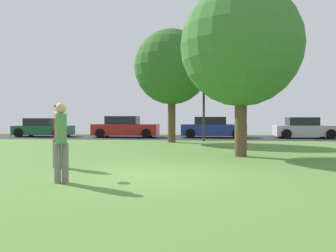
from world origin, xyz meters
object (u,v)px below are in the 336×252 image
object	(u,v)px
street_lamp_post	(204,103)
parked_car_silver	(304,129)
person_thrower	(61,139)
frisbee_disc	(59,107)
maple_tree_far	(172,67)
parked_car_red	(125,128)
parked_car_green	(43,128)
birch_tree_lone	(241,46)
person_catcher	(58,137)
parked_car_blue	(213,128)

from	to	relation	value
street_lamp_post	parked_car_silver	bearing A→B (deg)	28.60
person_thrower	frisbee_disc	distance (m)	1.50
maple_tree_far	parked_car_red	world-z (taller)	maple_tree_far
maple_tree_far	parked_car_green	xyz separation A→B (m)	(-9.89, 4.70, -3.61)
street_lamp_post	birch_tree_lone	bearing A→B (deg)	-80.32
person_catcher	parked_car_blue	size ratio (longest dim) A/B	0.36
maple_tree_far	person_thrower	xyz separation A→B (m)	(-1.20, -12.38, -3.28)
maple_tree_far	street_lamp_post	world-z (taller)	maple_tree_far
frisbee_disc	person_thrower	bearing A→B (deg)	-64.90
parked_car_red	parked_car_blue	xyz separation A→B (m)	(6.15, 0.26, -0.02)
person_thrower	parked_car_green	bearing A→B (deg)	1.88
maple_tree_far	parked_car_blue	distance (m)	6.47
birch_tree_lone	parked_car_green	size ratio (longest dim) A/B	1.51
person_catcher	frisbee_disc	world-z (taller)	frisbee_disc
maple_tree_far	parked_car_blue	xyz separation A→B (m)	(2.41, 4.84, -3.56)
person_thrower	parked_car_silver	bearing A→B (deg)	-54.70
parked_car_red	parked_car_silver	distance (m)	12.30
birch_tree_lone	frisbee_disc	xyz separation A→B (m)	(-4.90, -4.39, -2.29)
parked_car_green	parked_car_blue	distance (m)	12.30
person_catcher	street_lamp_post	size ratio (longest dim) A/B	0.35
parked_car_green	parked_car_blue	size ratio (longest dim) A/B	0.92
birch_tree_lone	parked_car_red	world-z (taller)	birch_tree_lone
person_catcher	parked_car_silver	size ratio (longest dim) A/B	0.39
person_thrower	person_catcher	xyz separation A→B (m)	(-1.02, 2.18, -0.09)
maple_tree_far	parked_car_green	size ratio (longest dim) A/B	1.55
birch_tree_lone	parked_car_green	world-z (taller)	birch_tree_lone
parked_car_red	parked_car_blue	distance (m)	6.16
frisbee_disc	parked_car_blue	distance (m)	16.60
parked_car_blue	person_thrower	bearing A→B (deg)	-101.81
parked_car_silver	person_thrower	bearing A→B (deg)	-119.60
parked_car_blue	parked_car_silver	bearing A→B (deg)	-0.59
maple_tree_far	parked_car_green	bearing A→B (deg)	154.60
maple_tree_far	street_lamp_post	bearing A→B (deg)	31.37
person_catcher	parked_car_green	distance (m)	16.76
person_thrower	street_lamp_post	distance (m)	13.87
person_catcher	street_lamp_post	bearing A→B (deg)	135.31
birch_tree_lone	frisbee_disc	size ratio (longest dim) A/B	21.83
maple_tree_far	street_lamp_post	size ratio (longest dim) A/B	1.41
birch_tree_lone	person_catcher	world-z (taller)	birch_tree_lone
maple_tree_far	person_thrower	world-z (taller)	maple_tree_far
parked_car_silver	birch_tree_lone	bearing A→B (deg)	-115.00
parked_car_blue	parked_car_green	bearing A→B (deg)	-179.32
birch_tree_lone	parked_car_blue	xyz separation A→B (m)	(-0.74, 11.65, -3.30)
parked_car_green	parked_car_silver	distance (m)	18.44
birch_tree_lone	parked_car_silver	bearing A→B (deg)	65.00
person_thrower	street_lamp_post	bearing A→B (deg)	-37.64
maple_tree_far	birch_tree_lone	size ratio (longest dim) A/B	1.03
maple_tree_far	parked_car_silver	size ratio (longest dim) A/B	1.59
parked_car_green	parked_car_silver	xyz separation A→B (m)	(18.44, 0.08, 0.03)
birch_tree_lone	frisbee_disc	distance (m)	6.97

